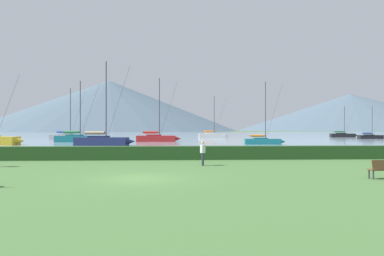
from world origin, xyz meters
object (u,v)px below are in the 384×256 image
Objects in this scene: sailboat_slip_6 at (212,135)px; sailboat_slip_2 at (343,135)px; sailboat_slip_10 at (371,137)px; person_standing_walker at (203,151)px; sailboat_slip_0 at (263,141)px; sailboat_slip_8 at (77,138)px; sailboat_slip_5 at (103,140)px; sailboat_slip_3 at (157,138)px; sailboat_slip_4 at (68,137)px.

sailboat_slip_2 is at bearing 9.13° from sailboat_slip_6.
sailboat_slip_10 is 4.96× the size of person_standing_walker.
sailboat_slip_6 reaches higher than sailboat_slip_0.
sailboat_slip_8 is 1.39× the size of sailboat_slip_10.
sailboat_slip_6 is at bearing 49.97° from sailboat_slip_8.
person_standing_walker is at bearing -61.80° from sailboat_slip_8.
sailboat_slip_5 is 1.10× the size of sailboat_slip_8.
sailboat_slip_0 is 41.18m from sailboat_slip_6.
sailboat_slip_3 is at bearing 107.57° from person_standing_walker.
sailboat_slip_2 is at bearing 45.66° from sailboat_slip_5.
sailboat_slip_2 is 39.50m from sailboat_slip_6.
sailboat_slip_6 is (21.12, 43.57, -0.05)m from sailboat_slip_5.
sailboat_slip_0 is 45.69m from sailboat_slip_10.
sailboat_slip_0 is 44.64m from sailboat_slip_4.
sailboat_slip_6 is at bearing 94.34° from person_standing_walker.
sailboat_slip_8 is (-7.35, 13.93, -0.02)m from sailboat_slip_5.
sailboat_slip_3 is 1.07× the size of sailboat_slip_8.
sailboat_slip_6 is (33.86, 16.85, -0.02)m from sailboat_slip_4.
sailboat_slip_8 is at bearing 166.37° from sailboat_slip_0.
sailboat_slip_6 is (-3.67, 41.01, 0.14)m from sailboat_slip_0.
sailboat_slip_6 is 74.06m from person_standing_walker.
sailboat_slip_2 is 0.74× the size of sailboat_slip_3.
sailboat_slip_0 is 0.87× the size of sailboat_slip_4.
sailboat_slip_3 is 7.42× the size of person_standing_walker.
sailboat_slip_2 is 92.46m from person_standing_walker.
sailboat_slip_4 is (-72.95, -22.51, 0.07)m from sailboat_slip_2.
sailboat_slip_5 is 15.76m from sailboat_slip_8.
person_standing_walker is at bearing -95.76° from sailboat_slip_6.
sailboat_slip_2 is (35.42, 46.67, 0.09)m from sailboat_slip_0.
sailboat_slip_5 is 1.10× the size of sailboat_slip_6.
sailboat_slip_6 is 39.70m from sailboat_slip_10.
sailboat_slip_4 is 1.01× the size of sailboat_slip_6.
sailboat_slip_2 is 16.71m from sailboat_slip_10.
sailboat_slip_2 is 77.78m from sailboat_slip_5.
sailboat_slip_10 is (66.61, 18.61, -0.18)m from sailboat_slip_8.
sailboat_slip_6 is at bearing 70.53° from sailboat_slip_5.
sailboat_slip_6 is (13.81, 28.21, -0.03)m from sailboat_slip_3.
sailboat_slip_8 is 48.22m from person_standing_walker.
sailboat_slip_4 is at bearing -154.50° from sailboat_slip_2.
sailboat_slip_2 is 0.73× the size of sailboat_slip_5.
sailboat_slip_8 is (5.38, -12.79, 0.02)m from sailboat_slip_4.
sailboat_slip_6 reaches higher than sailboat_slip_10.
sailboat_slip_8 is at bearing -59.19° from sailboat_slip_4.
sailboat_slip_2 is 0.79× the size of sailboat_slip_4.
sailboat_slip_10 is (38.14, -11.03, -0.15)m from sailboat_slip_6.
sailboat_slip_2 is at bearing 34.30° from sailboat_slip_3.
sailboat_slip_3 is 54.72m from sailboat_slip_10.
sailboat_slip_5 is at bearing 123.68° from person_standing_walker.
sailboat_slip_3 is 45.65m from person_standing_walker.
sailboat_slip_5 reaches higher than sailboat_slip_10.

